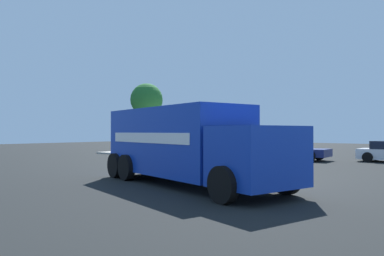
{
  "coord_description": "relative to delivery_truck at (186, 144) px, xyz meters",
  "views": [
    {
      "loc": [
        12.75,
        7.67,
        1.89
      ],
      "look_at": [
        2.88,
        -0.11,
        2.01
      ],
      "focal_mm": 35.0,
      "sensor_mm": 36.0,
      "label": 1
    }
  ],
  "objects": [
    {
      "name": "ground_plane",
      "position": [
        -2.39,
        0.76,
        -1.45
      ],
      "size": [
        100.0,
        100.0,
        0.0
      ],
      "primitive_type": "plane",
      "color": "black"
    },
    {
      "name": "sidewalk_corner_near",
      "position": [
        -15.47,
        -12.32,
        -1.38
      ],
      "size": [
        11.29,
        11.29,
        0.14
      ],
      "primitive_type": "cube",
      "color": "#B2ADA0",
      "rests_on": "ground"
    },
    {
      "name": "delivery_truck",
      "position": [
        0.0,
        0.0,
        0.0
      ],
      "size": [
        4.86,
        8.74,
        2.75
      ],
      "color": "#1438AD",
      "rests_on": "ground"
    },
    {
      "name": "pickup_navy",
      "position": [
        -13.36,
        -1.95,
        -0.72
      ],
      "size": [
        2.44,
        5.28,
        1.38
      ],
      "color": "navy",
      "rests_on": "ground"
    },
    {
      "name": "pedestrian_near_corner",
      "position": [
        -13.17,
        -11.91,
        -0.28
      ],
      "size": [
        0.3,
        0.52,
        1.79
      ],
      "color": "black",
      "rests_on": "sidewalk_corner_near"
    },
    {
      "name": "picket_fence_run",
      "position": [
        -15.47,
        -17.72,
        -0.83
      ],
      "size": [
        6.94,
        0.05,
        0.95
      ],
      "color": "white",
      "rests_on": "sidewalk_corner_near"
    },
    {
      "name": "shade_tree_near",
      "position": [
        -15.26,
        -17.37,
        3.51
      ],
      "size": [
        3.13,
        3.13,
        6.42
      ],
      "color": "brown",
      "rests_on": "sidewalk_corner_near"
    }
  ]
}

